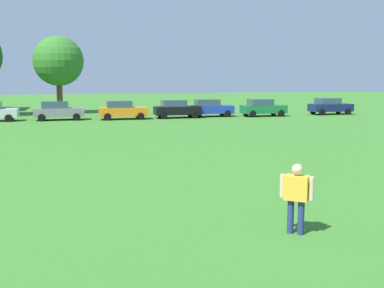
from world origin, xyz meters
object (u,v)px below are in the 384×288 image
Objects in this scene: parked_car_green_6 at (263,108)px; parked_car_gray_2 at (58,110)px; parked_car_orange_3 at (122,110)px; parked_car_navy_7 at (330,106)px; parked_car_blue_5 at (210,108)px; parked_car_black_4 at (176,109)px; adult_bystander at (297,193)px; tree_far_right at (58,61)px.

parked_car_gray_2 is at bearing 178.05° from parked_car_green_6.
parked_car_navy_7 is at bearing 1.15° from parked_car_orange_3.
parked_car_gray_2 is 26.79m from parked_car_navy_7.
parked_car_green_6 is at bearing -9.19° from parked_car_blue_5.
parked_car_orange_3 is 1.00× the size of parked_car_black_4.
adult_bystander reaches higher than parked_car_green_6.
adult_bystander is 33.70m from parked_car_blue_5.
adult_bystander is at bearing -97.31° from parked_car_black_4.
parked_car_black_4 is at bearing 2.65° from parked_car_orange_3.
parked_car_green_6 is (12.69, 32.01, -0.16)m from adult_bystander.
adult_bystander is 0.40× the size of parked_car_black_4.
adult_bystander is 34.44m from parked_car_green_6.
parked_car_black_4 is (5.08, 0.23, 0.00)m from parked_car_orange_3.
adult_bystander is at bearing -102.92° from parked_car_blue_5.
parked_car_orange_3 is (-0.94, 32.04, -0.16)m from adult_bystander.
adult_bystander is at bearing -121.99° from parked_car_navy_7.
parked_car_orange_3 is (5.57, -0.63, 0.00)m from parked_car_gray_2.
parked_car_green_6 is (8.55, -0.26, 0.00)m from parked_car_black_4.
parked_car_blue_5 is 5.22m from parked_car_green_6.
parked_car_gray_2 is (-6.51, 32.67, -0.16)m from adult_bystander.
adult_bystander is at bearing -88.32° from parked_car_orange_3.
adult_bystander is 33.31m from parked_car_gray_2.
parked_car_black_4 is at bearing 178.27° from parked_car_green_6.
parked_car_orange_3 is 11.22m from tree_far_right.
parked_car_orange_3 is at bearing -178.85° from parked_car_navy_7.
parked_car_green_6 is (19.20, -0.66, 0.00)m from parked_car_gray_2.
tree_far_right reaches higher than parked_car_black_4.
parked_car_black_4 is 16.14m from parked_car_navy_7.
parked_car_orange_3 is 1.00× the size of parked_car_blue_5.
parked_car_navy_7 is 0.53× the size of tree_far_right.
adult_bystander is 41.36m from tree_far_right.
parked_car_navy_7 is (26.79, -0.20, 0.00)m from parked_car_gray_2.
parked_car_green_6 is (5.16, -0.83, 0.00)m from parked_car_blue_5.
parked_car_blue_5 is 0.53× the size of tree_far_right.
parked_car_green_6 is at bearing -1.73° from parked_car_black_4.
parked_car_gray_2 is 9.16m from tree_far_right.
parked_car_blue_5 is 12.75m from parked_car_navy_7.
parked_car_green_6 is at bearing -176.60° from parked_car_navy_7.
parked_car_black_4 is 14.31m from tree_far_right.
parked_car_orange_3 is 8.51m from parked_car_blue_5.
adult_bystander is 0.40× the size of parked_car_gray_2.
parked_car_navy_7 is 28.42m from tree_far_right.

